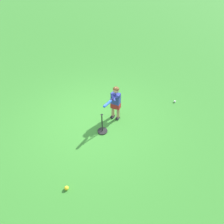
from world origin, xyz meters
TOP-DOWN VIEW (x-y plane):
  - ground_plane at (0.00, 0.00)m, footprint 40.00×40.00m
  - child_batter at (-0.57, -0.33)m, footprint 0.33×0.77m
  - play_ball_behind_batter at (-2.16, -1.77)m, footprint 0.07×0.07m
  - play_ball_near_batter at (-0.37, 2.19)m, footprint 0.09×0.09m
  - batting_tee at (-0.43, 0.32)m, footprint 0.28×0.28m

SIDE VIEW (x-z plane):
  - ground_plane at x=0.00m, z-range 0.00..0.00m
  - play_ball_behind_batter at x=-2.16m, z-range 0.00..0.07m
  - play_ball_near_batter at x=-0.37m, z-range 0.00..0.09m
  - batting_tee at x=-0.43m, z-range -0.21..0.41m
  - child_batter at x=-0.57m, z-range 0.11..1.19m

